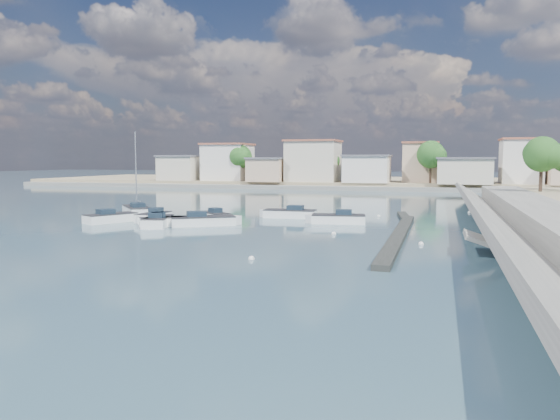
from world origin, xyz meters
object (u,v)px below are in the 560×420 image
object	(u,v)px
motorboat_f	(212,217)
motorboat_a	(159,222)
motorboat_d	(335,219)
motorboat_c	(288,214)
motorboat_b	(165,222)
motorboat_h	(206,221)
motorboat_g	(152,218)
sailboat	(136,210)
motorboat_e	(113,218)

from	to	relation	value
motorboat_f	motorboat_a	bearing A→B (deg)	-119.69
motorboat_d	motorboat_c	bearing A→B (deg)	147.97
motorboat_b	motorboat_h	world-z (taller)	same
motorboat_c	motorboat_d	xyz separation A→B (m)	(5.51, -3.44, -0.00)
motorboat_h	motorboat_g	bearing A→B (deg)	168.21
motorboat_d	motorboat_g	bearing A→B (deg)	-168.30
motorboat_a	motorboat_g	xyz separation A→B (m)	(-2.13, 2.66, 0.00)
motorboat_b	motorboat_c	bearing A→B (deg)	49.68
motorboat_c	sailboat	distance (m)	16.66
motorboat_h	sailboat	xyz separation A→B (m)	(-11.46, 7.36, 0.03)
motorboat_f	motorboat_h	world-z (taller)	same
motorboat_h	motorboat_b	bearing A→B (deg)	-152.24
motorboat_f	motorboat_c	bearing A→B (deg)	35.89
motorboat_g	motorboat_d	bearing A→B (deg)	11.70
motorboat_a	motorboat_h	world-z (taller)	same
motorboat_g	sailboat	world-z (taller)	sailboat
motorboat_f	motorboat_h	bearing A→B (deg)	-74.15
motorboat_e	motorboat_g	xyz separation A→B (m)	(3.28, 1.45, 0.00)
motorboat_c	motorboat_d	distance (m)	6.49
motorboat_c	motorboat_f	distance (m)	7.68
motorboat_a	motorboat_g	size ratio (longest dim) A/B	1.18
motorboat_f	sailboat	size ratio (longest dim) A/B	0.44
motorboat_a	motorboat_c	world-z (taller)	same
motorboat_h	sailboat	bearing A→B (deg)	147.30
motorboat_f	motorboat_g	distance (m)	5.57
motorboat_f	motorboat_g	bearing A→B (deg)	-154.37
motorboat_a	motorboat_g	bearing A→B (deg)	128.74
motorboat_h	sailboat	size ratio (longest dim) A/B	0.66
motorboat_d	motorboat_f	bearing A→B (deg)	-174.85
motorboat_a	motorboat_c	bearing A→B (deg)	46.42
sailboat	motorboat_f	bearing A→B (deg)	-19.45
motorboat_g	sailboat	size ratio (longest dim) A/B	0.52
motorboat_d	motorboat_f	size ratio (longest dim) A/B	1.40
motorboat_c	motorboat_f	xyz separation A→B (m)	(-6.22, -4.50, -0.00)
motorboat_e	motorboat_f	size ratio (longest dim) A/B	1.30
motorboat_e	motorboat_f	bearing A→B (deg)	24.94
motorboat_e	motorboat_h	xyz separation A→B (m)	(9.35, 0.18, 0.00)
motorboat_b	motorboat_g	bearing A→B (deg)	134.29
motorboat_d	motorboat_f	xyz separation A→B (m)	(-11.72, -1.06, 0.00)
motorboat_a	motorboat_d	xyz separation A→B (m)	(14.61, 6.13, -0.00)
motorboat_b	motorboat_e	distance (m)	6.34
motorboat_d	motorboat_h	distance (m)	11.68
motorboat_h	motorboat_d	bearing A→B (deg)	23.91
motorboat_g	sailboat	xyz separation A→B (m)	(-5.39, 6.09, 0.03)
motorboat_a	motorboat_b	bearing A→B (deg)	-21.20
motorboat_b	motorboat_e	xyz separation A→B (m)	(-6.16, 1.50, 0.00)
motorboat_d	motorboat_e	distance (m)	20.62
motorboat_e	sailboat	world-z (taller)	sailboat
motorboat_e	motorboat_a	bearing A→B (deg)	-12.59
motorboat_d	sailboat	size ratio (longest dim) A/B	0.61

